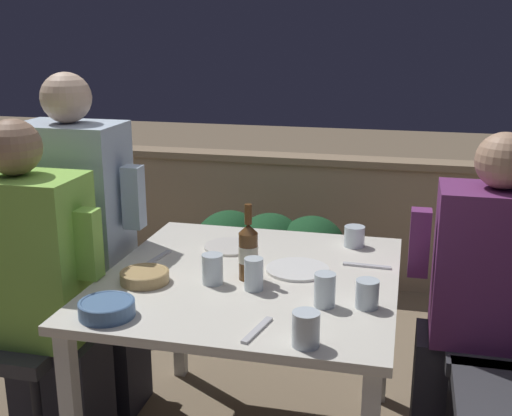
# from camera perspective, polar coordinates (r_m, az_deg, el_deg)

# --- Properties ---
(parapet_wall) EXTENTS (9.00, 0.18, 0.79)m
(parapet_wall) POSITION_cam_1_polar(r_m,az_deg,el_deg) (3.96, 5.68, -0.94)
(parapet_wall) COLOR tan
(parapet_wall) RESTS_ON ground_plane
(dining_table) EXTENTS (1.00, 1.05, 0.71)m
(dining_table) POSITION_cam_1_polar(r_m,az_deg,el_deg) (2.25, -0.47, -7.86)
(dining_table) COLOR silver
(dining_table) RESTS_ON ground_plane
(planter_hedge) EXTENTS (0.80, 0.47, 0.60)m
(planter_hedge) POSITION_cam_1_polar(r_m,az_deg,el_deg) (3.38, 1.14, -4.95)
(planter_hedge) COLOR brown
(planter_hedge) RESTS_ON ground_plane
(person_green_blouse) EXTENTS (0.50, 0.26, 1.25)m
(person_green_blouse) POSITION_cam_1_polar(r_m,az_deg,el_deg) (2.41, -18.87, -7.36)
(person_green_blouse) COLOR #282833
(person_green_blouse) RESTS_ON ground_plane
(chair_left_far) EXTENTS (0.43, 0.42, 0.88)m
(chair_left_far) POSITION_cam_1_polar(r_m,az_deg,el_deg) (2.78, -18.25, -6.08)
(chair_left_far) COLOR #333338
(chair_left_far) RESTS_ON ground_plane
(person_blue_shirt) EXTENTS (0.48, 0.26, 1.38)m
(person_blue_shirt) POSITION_cam_1_polar(r_m,az_deg,el_deg) (2.63, -14.98, -3.37)
(person_blue_shirt) COLOR #282833
(person_blue_shirt) RESTS_ON ground_plane
(person_purple_stripe) EXTENTS (0.48, 0.26, 1.21)m
(person_purple_stripe) POSITION_cam_1_polar(r_m,az_deg,el_deg) (2.40, 19.17, -7.87)
(person_purple_stripe) COLOR #282833
(person_purple_stripe) RESTS_ON ground_plane
(beer_bottle) EXTENTS (0.07, 0.07, 0.26)m
(beer_bottle) POSITION_cam_1_polar(r_m,az_deg,el_deg) (2.16, -0.59, -3.84)
(beer_bottle) COLOR brown
(beer_bottle) RESTS_ON dining_table
(plate_0) EXTENTS (0.22, 0.22, 0.01)m
(plate_0) POSITION_cam_1_polar(r_m,az_deg,el_deg) (2.27, 3.72, -5.46)
(plate_0) COLOR white
(plate_0) RESTS_ON dining_table
(plate_1) EXTENTS (0.21, 0.21, 0.01)m
(plate_1) POSITION_cam_1_polar(r_m,az_deg,el_deg) (2.49, -2.27, -3.45)
(plate_1) COLOR silver
(plate_1) RESTS_ON dining_table
(bowl_0) EXTENTS (0.17, 0.17, 0.05)m
(bowl_0) POSITION_cam_1_polar(r_m,az_deg,el_deg) (1.97, -13.13, -8.61)
(bowl_0) COLOR #4C709E
(bowl_0) RESTS_ON dining_table
(bowl_1) EXTENTS (0.16, 0.16, 0.04)m
(bowl_1) POSITION_cam_1_polar(r_m,az_deg,el_deg) (2.19, -9.87, -5.95)
(bowl_1) COLOR tan
(bowl_1) RESTS_ON dining_table
(glass_cup_0) EXTENTS (0.08, 0.08, 0.10)m
(glass_cup_0) POSITION_cam_1_polar(r_m,az_deg,el_deg) (1.75, 4.46, -10.67)
(glass_cup_0) COLOR silver
(glass_cup_0) RESTS_ON dining_table
(glass_cup_1) EXTENTS (0.07, 0.07, 0.10)m
(glass_cup_1) POSITION_cam_1_polar(r_m,az_deg,el_deg) (2.14, -3.89, -5.43)
(glass_cup_1) COLOR silver
(glass_cup_1) RESTS_ON dining_table
(glass_cup_2) EXTENTS (0.06, 0.06, 0.11)m
(glass_cup_2) POSITION_cam_1_polar(r_m,az_deg,el_deg) (2.09, -0.20, -5.89)
(glass_cup_2) COLOR silver
(glass_cup_2) RESTS_ON dining_table
(glass_cup_3) EXTENTS (0.08, 0.08, 0.08)m
(glass_cup_3) POSITION_cam_1_polar(r_m,az_deg,el_deg) (2.52, 8.74, -2.51)
(glass_cup_3) COLOR silver
(glass_cup_3) RESTS_ON dining_table
(glass_cup_4) EXTENTS (0.07, 0.07, 0.11)m
(glass_cup_4) POSITION_cam_1_polar(r_m,az_deg,el_deg) (1.98, 6.14, -7.26)
(glass_cup_4) COLOR silver
(glass_cup_4) RESTS_ON dining_table
(glass_cup_5) EXTENTS (0.07, 0.07, 0.09)m
(glass_cup_5) POSITION_cam_1_polar(r_m,az_deg,el_deg) (1.99, 9.85, -7.53)
(glass_cup_5) COLOR silver
(glass_cup_5) RESTS_ON dining_table
(fork_0) EXTENTS (0.17, 0.03, 0.01)m
(fork_0) POSITION_cam_1_polar(r_m,az_deg,el_deg) (2.33, 9.82, -5.08)
(fork_0) COLOR silver
(fork_0) RESTS_ON dining_table
(fork_1) EXTENTS (0.06, 0.17, 0.01)m
(fork_1) POSITION_cam_1_polar(r_m,az_deg,el_deg) (1.84, 0.11, -10.79)
(fork_1) COLOR silver
(fork_1) RESTS_ON dining_table
(fork_2) EXTENTS (0.05, 0.17, 0.01)m
(fork_2) POSITION_cam_1_polar(r_m,az_deg,el_deg) (2.40, -8.74, -4.42)
(fork_2) COLOR silver
(fork_2) RESTS_ON dining_table
(potted_plant) EXTENTS (0.35, 0.35, 0.69)m
(potted_plant) POSITION_cam_1_polar(r_m,az_deg,el_deg) (3.54, -13.97, -3.01)
(potted_plant) COLOR #B2A899
(potted_plant) RESTS_ON ground_plane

